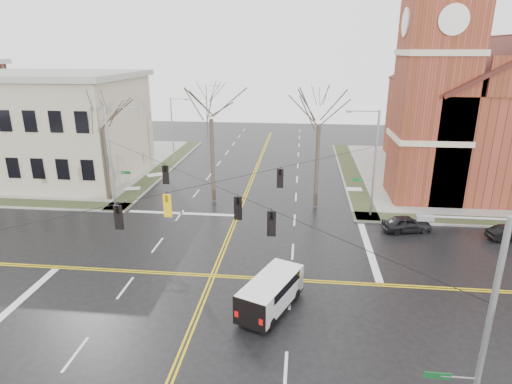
# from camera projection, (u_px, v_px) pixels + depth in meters

# --- Properties ---
(ground) EXTENTS (120.00, 120.00, 0.00)m
(ground) POSITION_uv_depth(u_px,v_px,m) (213.00, 276.00, 27.37)
(ground) COLOR black
(ground) RESTS_ON ground
(sidewalks) EXTENTS (80.00, 80.00, 0.17)m
(sidewalks) POSITION_uv_depth(u_px,v_px,m) (213.00, 275.00, 27.34)
(sidewalks) COLOR gray
(sidewalks) RESTS_ON ground
(road_markings) EXTENTS (100.00, 100.00, 0.01)m
(road_markings) POSITION_uv_depth(u_px,v_px,m) (213.00, 276.00, 27.36)
(road_markings) COLOR gold
(road_markings) RESTS_ON ground
(church) EXTENTS (24.28, 27.48, 27.50)m
(church) POSITION_uv_depth(u_px,v_px,m) (486.00, 102.00, 45.53)
(church) COLOR maroon
(church) RESTS_ON ground
(civic_building_a) EXTENTS (18.00, 14.00, 11.00)m
(civic_building_a) POSITION_uv_depth(u_px,v_px,m) (51.00, 129.00, 46.72)
(civic_building_a) COLOR tan
(civic_building_a) RESTS_ON ground
(signal_pole_ne) EXTENTS (2.75, 0.22, 9.00)m
(signal_pole_ne) POSITION_uv_depth(u_px,v_px,m) (373.00, 161.00, 35.48)
(signal_pole_ne) COLOR gray
(signal_pole_ne) RESTS_ON ground
(signal_pole_nw) EXTENTS (2.75, 0.22, 9.00)m
(signal_pole_nw) POSITION_uv_depth(u_px,v_px,m) (112.00, 154.00, 37.79)
(signal_pole_nw) COLOR gray
(signal_pole_nw) RESTS_ON ground
(signal_pole_se) EXTENTS (2.75, 0.22, 9.00)m
(signal_pole_se) POSITION_uv_depth(u_px,v_px,m) (480.00, 337.00, 13.80)
(signal_pole_se) COLOR gray
(signal_pole_se) RESTS_ON ground
(span_wires) EXTENTS (23.02, 23.02, 0.03)m
(span_wires) POSITION_uv_depth(u_px,v_px,m) (209.00, 183.00, 25.40)
(span_wires) COLOR black
(span_wires) RESTS_ON ground
(traffic_signals) EXTENTS (8.21, 8.26, 1.30)m
(traffic_signals) POSITION_uv_depth(u_px,v_px,m) (208.00, 199.00, 25.01)
(traffic_signals) COLOR black
(traffic_signals) RESTS_ON ground
(streetlight_north_a) EXTENTS (2.30, 0.20, 8.00)m
(streetlight_north_a) POSITION_uv_depth(u_px,v_px,m) (173.00, 128.00, 53.43)
(streetlight_north_a) COLOR gray
(streetlight_north_a) RESTS_ON ground
(streetlight_north_b) EXTENTS (2.30, 0.20, 8.00)m
(streetlight_north_b) POSITION_uv_depth(u_px,v_px,m) (208.00, 107.00, 72.29)
(streetlight_north_b) COLOR gray
(streetlight_north_b) RESTS_ON ground
(cargo_van) EXTENTS (3.64, 5.22, 1.86)m
(cargo_van) POSITION_uv_depth(u_px,v_px,m) (272.00, 290.00, 23.68)
(cargo_van) COLOR white
(cargo_van) RESTS_ON ground
(parked_car_a) EXTENTS (4.08, 2.31, 1.31)m
(parked_car_a) POSITION_uv_depth(u_px,v_px,m) (407.00, 224.00, 33.83)
(parked_car_a) COLOR black
(parked_car_a) RESTS_ON ground
(parked_car_b) EXTENTS (3.42, 1.91, 1.07)m
(parked_car_b) POSITION_uv_depth(u_px,v_px,m) (509.00, 233.00, 32.42)
(parked_car_b) COLOR black
(parked_car_b) RESTS_ON ground
(tree_nw_far) EXTENTS (4.00, 4.00, 10.23)m
(tree_nw_far) POSITION_uv_depth(u_px,v_px,m) (102.00, 123.00, 38.63)
(tree_nw_far) COLOR #332C20
(tree_nw_far) RESTS_ON ground
(tree_nw_near) EXTENTS (4.00, 4.00, 11.52)m
(tree_nw_near) POSITION_uv_depth(u_px,v_px,m) (211.00, 113.00, 38.12)
(tree_nw_near) COLOR #332C20
(tree_nw_near) RESTS_ON ground
(tree_ne) EXTENTS (4.00, 4.00, 11.07)m
(tree_ne) POSITION_uv_depth(u_px,v_px,m) (319.00, 120.00, 36.74)
(tree_ne) COLOR #332C20
(tree_ne) RESTS_ON ground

